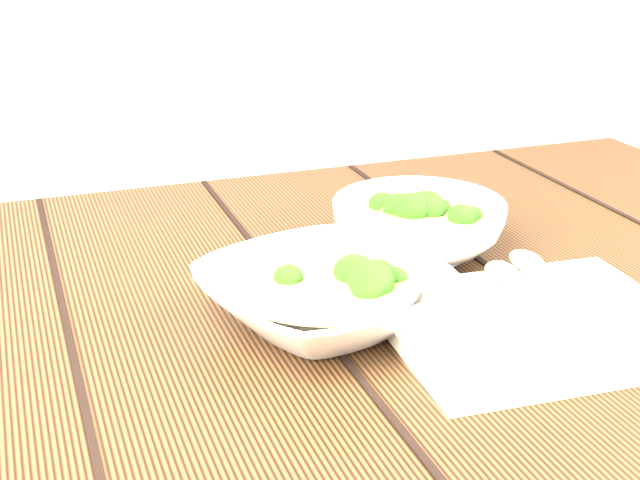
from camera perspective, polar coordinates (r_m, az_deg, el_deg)
table at (r=0.85m, az=0.50°, el=-11.70°), size 1.20×0.80×0.75m
soup_bowl_front at (r=0.75m, az=0.30°, el=-3.53°), size 0.25×0.25×0.06m
soup_bowl_back at (r=0.90m, az=6.31°, el=0.93°), size 0.21×0.21×0.06m
trivet at (r=0.82m, az=-0.56°, el=-2.48°), size 0.10×0.10×0.02m
napkin at (r=0.77m, az=13.62°, el=-5.30°), size 0.26×0.22×0.01m
spoon_left at (r=0.80m, az=12.12°, el=-3.21°), size 0.09×0.20×0.01m
spoon_right at (r=0.83m, az=13.80°, el=-2.39°), size 0.08×0.20×0.01m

